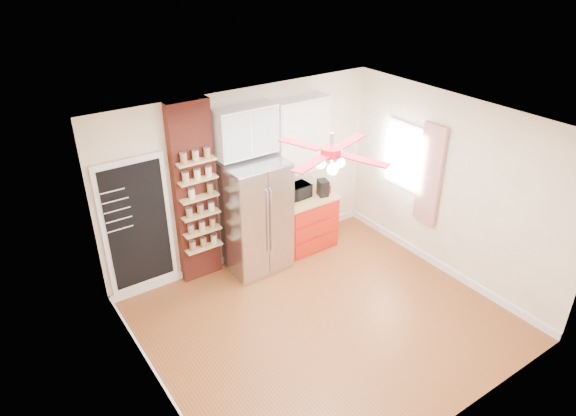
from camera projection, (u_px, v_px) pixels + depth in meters
floor at (324, 321)px, 6.85m from camera, size 4.50×4.50×0.00m
ceiling at (332, 129)px, 5.58m from camera, size 4.50×4.50×0.00m
wall_back at (244, 178)px, 7.67m from camera, size 4.50×0.02×2.70m
wall_front at (462, 327)px, 4.76m from camera, size 4.50×0.02×2.70m
wall_left at (150, 301)px, 5.09m from camera, size 0.02×4.00×2.70m
wall_right at (451, 189)px, 7.34m from camera, size 0.02×4.00×2.70m
chalkboard at (137, 226)px, 6.91m from camera, size 0.95×0.05×1.95m
brick_pillar at (195, 194)px, 7.18m from camera, size 0.60×0.16×2.70m
fridge at (255, 216)px, 7.60m from camera, size 0.90×0.70×1.75m
upper_glass_cabinet at (245, 131)px, 7.14m from camera, size 0.90×0.35×0.70m
red_cabinet at (306, 221)px, 8.32m from camera, size 0.94×0.64×0.90m
upper_shelf_unit at (301, 135)px, 7.77m from camera, size 0.90×0.30×1.15m
window at (405, 156)px, 7.89m from camera, size 0.04×0.75×1.05m
curtain at (430, 175)px, 7.51m from camera, size 0.06×0.40×1.55m
ceiling_fan at (331, 152)px, 5.71m from camera, size 1.40×1.40×0.44m
toaster_oven at (298, 191)px, 8.03m from camera, size 0.41×0.29×0.22m
coffee_maker at (323, 188)px, 8.09m from camera, size 0.19×0.22×0.26m
canister_left at (328, 189)px, 8.20m from camera, size 0.11×0.11×0.15m
canister_right at (321, 185)px, 8.30m from camera, size 0.12×0.12×0.15m
pantry_jar_oats at (192, 194)px, 7.00m from camera, size 0.10×0.10×0.14m
pantry_jar_beans at (210, 189)px, 7.11m from camera, size 0.11×0.11×0.15m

